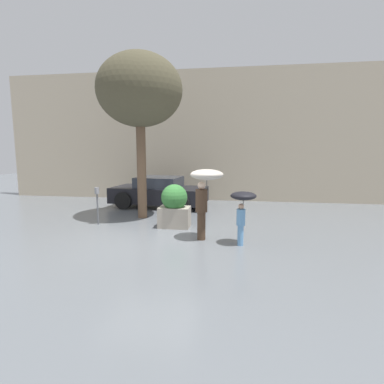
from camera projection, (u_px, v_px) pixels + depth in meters
ground_plane at (149, 238)px, 8.14m from camera, size 40.00×40.00×0.00m
building_facade at (188, 136)px, 14.08m from camera, size 18.00×0.30×6.00m
planter_box at (174, 206)px, 9.17m from camera, size 0.94×0.80×1.33m
person_adult at (205, 186)px, 7.79m from camera, size 0.87×0.87×1.87m
person_child at (243, 203)px, 7.39m from camera, size 0.64×0.64×1.34m
parked_car_near at (159, 192)px, 12.53m from camera, size 4.02×2.32×1.25m
street_tree at (140, 91)px, 9.97m from camera, size 2.87×2.87×5.56m
parking_meter at (97, 198)px, 9.46m from camera, size 0.14×0.14×1.19m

